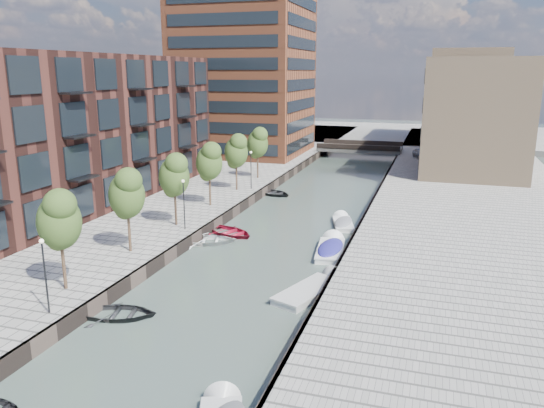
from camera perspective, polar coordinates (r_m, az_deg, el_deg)
The scene contains 28 objects.
water at distance 56.14m, azimuth 4.70°, elevation 0.19°, with size 300.00×300.00×0.00m, color #38473F.
quay_left at distance 72.74m, azimuth -24.17°, elevation 2.61°, with size 60.00×140.00×1.00m, color gray.
quay_right at distance 54.90m, azimuth 21.21°, elevation -0.53°, with size 20.00×140.00×1.00m, color gray.
quay_wall_left at distance 57.62m, azimuth -1.22°, elevation 1.11°, with size 0.25×140.00×1.00m, color #332823.
quay_wall_right at distance 55.05m, azimuth 10.91°, elevation 0.23°, with size 0.25×140.00×1.00m, color #332823.
far_closure at distance 114.54m, azimuth 11.47°, elevation 7.36°, with size 80.00×40.00×1.00m, color gray.
apartment_block at distance 53.96m, azimuth -19.08°, elevation 7.53°, with size 8.00×38.00×14.00m, color #321713.
tower at distance 83.38m, azimuth -2.95°, elevation 15.85°, with size 18.00×18.00×30.00m, color brown.
tan_block_near at distance 75.49m, azimuth 20.79°, elevation 9.07°, with size 12.00×25.00×14.00m, color #9F8161.
tan_block_far at distance 101.36m, azimuth 20.12°, elevation 10.77°, with size 12.00×20.00×16.00m, color #9F8161.
bridge at distance 86.85m, azimuth 9.45°, elevation 5.95°, with size 13.00×6.00×1.30m.
tree_1 at distance 32.67m, azimuth -21.94°, elevation -1.43°, with size 2.50×2.50×5.95m.
tree_2 at distance 38.14m, azimuth -15.37°, elevation 1.23°, with size 2.50×2.50×5.95m.
tree_3 at distance 44.05m, azimuth -10.49°, elevation 3.19°, with size 2.50×2.50×5.95m.
tree_4 at distance 50.24m, azimuth -6.78°, elevation 4.67°, with size 2.50×2.50×5.95m.
tree_5 at distance 56.62m, azimuth -3.88°, elevation 5.80°, with size 2.50×2.50×5.95m.
tree_6 at distance 63.13m, azimuth -1.57°, elevation 6.69°, with size 2.50×2.50×5.95m.
lamp_0 at distance 30.21m, azimuth -23.28°, elevation -6.36°, with size 0.24×0.24×4.12m.
lamp_1 at distance 42.97m, azimuth -9.47°, elevation 0.51°, with size 0.24×0.24×4.12m.
lamp_2 at distance 57.38m, azimuth -2.28°, elevation 4.12°, with size 0.24×0.24×4.12m.
sloop_1 at distance 31.79m, azimuth -16.10°, elevation -11.58°, with size 3.06×4.29×0.89m, color black.
sloop_2 at distance 45.09m, azimuth -4.49°, elevation -3.32°, with size 3.25×4.55×0.94m, color maroon.
sloop_3 at distance 43.12m, azimuth -6.99°, elevation -4.21°, with size 3.34×4.68×0.97m, color silver.
sloop_4 at distance 59.32m, azimuth 0.08°, elevation 1.00°, with size 3.25×4.55×0.94m, color black.
motorboat_2 at distance 33.85m, azimuth 4.61°, elevation -9.20°, with size 3.77×5.97×1.88m.
motorboat_3 at distance 41.07m, azimuth 6.35°, elevation -4.80°, with size 2.55×5.74×1.85m.
motorboat_4 at distance 48.14m, azimuth 7.61°, elevation -2.03°, with size 2.72×4.83×1.53m.
car at distance 81.13m, azimuth 15.77°, elevation 5.29°, with size 1.74×4.33×1.48m, color #9C9DA1.
Camera 1 is at (11.89, -13.18, 13.51)m, focal length 35.00 mm.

